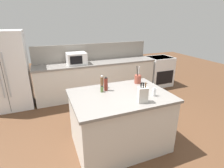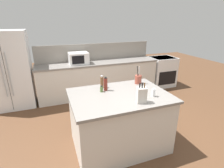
{
  "view_description": "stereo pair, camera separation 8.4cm",
  "coord_description": "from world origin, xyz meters",
  "px_view_note": "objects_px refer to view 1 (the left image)",
  "views": [
    {
      "loc": [
        -1.05,
        -2.25,
        2.04
      ],
      "look_at": [
        0.0,
        0.35,
        0.99
      ],
      "focal_mm": 28.0,
      "sensor_mm": 36.0,
      "label": 1
    },
    {
      "loc": [
        -0.97,
        -2.28,
        2.04
      ],
      "look_at": [
        0.0,
        0.35,
        0.99
      ],
      "focal_mm": 28.0,
      "sensor_mm": 36.0,
      "label": 2
    }
  ],
  "objects_px": {
    "microwave": "(77,58)",
    "utensil_crock": "(138,79)",
    "vinegar_bottle": "(106,84)",
    "salt_shaker": "(154,92)",
    "pepper_grinder": "(102,82)",
    "knife_block": "(143,95)",
    "spice_jar_oregano": "(102,89)",
    "range_oven": "(159,71)",
    "refrigerator": "(6,71)"
  },
  "relations": [
    {
      "from": "microwave",
      "to": "vinegar_bottle",
      "type": "distance_m",
      "value": 1.97
    },
    {
      "from": "range_oven",
      "to": "vinegar_bottle",
      "type": "height_order",
      "value": "vinegar_bottle"
    },
    {
      "from": "knife_block",
      "to": "pepper_grinder",
      "type": "xyz_separation_m",
      "value": [
        -0.35,
        0.73,
        -0.01
      ]
    },
    {
      "from": "range_oven",
      "to": "microwave",
      "type": "distance_m",
      "value": 2.68
    },
    {
      "from": "pepper_grinder",
      "to": "vinegar_bottle",
      "type": "bearing_deg",
      "value": -81.79
    },
    {
      "from": "microwave",
      "to": "knife_block",
      "type": "bearing_deg",
      "value": -80.81
    },
    {
      "from": "utensil_crock",
      "to": "spice_jar_oregano",
      "type": "relative_size",
      "value": 3.1
    },
    {
      "from": "salt_shaker",
      "to": "range_oven",
      "type": "bearing_deg",
      "value": 51.72
    },
    {
      "from": "vinegar_bottle",
      "to": "utensil_crock",
      "type": "bearing_deg",
      "value": 9.76
    },
    {
      "from": "utensil_crock",
      "to": "microwave",
      "type": "bearing_deg",
      "value": 111.84
    },
    {
      "from": "knife_block",
      "to": "pepper_grinder",
      "type": "height_order",
      "value": "knife_block"
    },
    {
      "from": "pepper_grinder",
      "to": "spice_jar_oregano",
      "type": "relative_size",
      "value": 2.07
    },
    {
      "from": "microwave",
      "to": "salt_shaker",
      "type": "bearing_deg",
      "value": -74.25
    },
    {
      "from": "salt_shaker",
      "to": "spice_jar_oregano",
      "type": "distance_m",
      "value": 0.81
    },
    {
      "from": "utensil_crock",
      "to": "vinegar_bottle",
      "type": "relative_size",
      "value": 1.4
    },
    {
      "from": "range_oven",
      "to": "knife_block",
      "type": "height_order",
      "value": "knife_block"
    },
    {
      "from": "range_oven",
      "to": "salt_shaker",
      "type": "height_order",
      "value": "salt_shaker"
    },
    {
      "from": "utensil_crock",
      "to": "spice_jar_oregano",
      "type": "distance_m",
      "value": 0.75
    },
    {
      "from": "range_oven",
      "to": "salt_shaker",
      "type": "xyz_separation_m",
      "value": [
        -1.92,
        -2.44,
        0.53
      ]
    },
    {
      "from": "range_oven",
      "to": "salt_shaker",
      "type": "relative_size",
      "value": 7.09
    },
    {
      "from": "utensil_crock",
      "to": "pepper_grinder",
      "type": "bearing_deg",
      "value": 177.74
    },
    {
      "from": "vinegar_bottle",
      "to": "salt_shaker",
      "type": "height_order",
      "value": "vinegar_bottle"
    },
    {
      "from": "knife_block",
      "to": "utensil_crock",
      "type": "bearing_deg",
      "value": 77.69
    },
    {
      "from": "range_oven",
      "to": "pepper_grinder",
      "type": "height_order",
      "value": "pepper_grinder"
    },
    {
      "from": "knife_block",
      "to": "spice_jar_oregano",
      "type": "height_order",
      "value": "knife_block"
    },
    {
      "from": "refrigerator",
      "to": "knife_block",
      "type": "bearing_deg",
      "value": -51.87
    },
    {
      "from": "utensil_crock",
      "to": "pepper_grinder",
      "type": "height_order",
      "value": "utensil_crock"
    },
    {
      "from": "pepper_grinder",
      "to": "salt_shaker",
      "type": "xyz_separation_m",
      "value": [
        0.62,
        -0.61,
        -0.04
      ]
    },
    {
      "from": "microwave",
      "to": "spice_jar_oregano",
      "type": "relative_size",
      "value": 4.74
    },
    {
      "from": "microwave",
      "to": "knife_block",
      "type": "relative_size",
      "value": 1.69
    },
    {
      "from": "refrigerator",
      "to": "vinegar_bottle",
      "type": "xyz_separation_m",
      "value": [
        1.72,
        -2.02,
        0.14
      ]
    },
    {
      "from": "refrigerator",
      "to": "salt_shaker",
      "type": "xyz_separation_m",
      "value": [
        2.32,
        -2.49,
        0.09
      ]
    },
    {
      "from": "microwave",
      "to": "salt_shaker",
      "type": "xyz_separation_m",
      "value": [
        0.69,
        -2.44,
        -0.09
      ]
    },
    {
      "from": "utensil_crock",
      "to": "salt_shaker",
      "type": "distance_m",
      "value": 0.59
    },
    {
      "from": "knife_block",
      "to": "spice_jar_oregano",
      "type": "relative_size",
      "value": 2.81
    },
    {
      "from": "utensil_crock",
      "to": "knife_block",
      "type": "bearing_deg",
      "value": -114.95
    },
    {
      "from": "microwave",
      "to": "salt_shaker",
      "type": "distance_m",
      "value": 2.53
    },
    {
      "from": "knife_block",
      "to": "salt_shaker",
      "type": "relative_size",
      "value": 2.24
    },
    {
      "from": "pepper_grinder",
      "to": "range_oven",
      "type": "bearing_deg",
      "value": 35.65
    },
    {
      "from": "range_oven",
      "to": "utensil_crock",
      "type": "xyz_separation_m",
      "value": [
        -1.87,
        -1.85,
        0.56
      ]
    },
    {
      "from": "pepper_grinder",
      "to": "salt_shaker",
      "type": "relative_size",
      "value": 1.65
    },
    {
      "from": "microwave",
      "to": "range_oven",
      "type": "bearing_deg",
      "value": -0.0
    },
    {
      "from": "microwave",
      "to": "utensil_crock",
      "type": "distance_m",
      "value": 2.0
    },
    {
      "from": "knife_block",
      "to": "spice_jar_oregano",
      "type": "bearing_deg",
      "value": 138.9
    },
    {
      "from": "refrigerator",
      "to": "salt_shaker",
      "type": "height_order",
      "value": "refrigerator"
    },
    {
      "from": "utensil_crock",
      "to": "spice_jar_oregano",
      "type": "xyz_separation_m",
      "value": [
        -0.74,
        -0.15,
        -0.03
      ]
    },
    {
      "from": "utensil_crock",
      "to": "spice_jar_oregano",
      "type": "bearing_deg",
      "value": -168.68
    },
    {
      "from": "microwave",
      "to": "vinegar_bottle",
      "type": "relative_size",
      "value": 2.14
    },
    {
      "from": "knife_block",
      "to": "utensil_crock",
      "type": "distance_m",
      "value": 0.78
    },
    {
      "from": "range_oven",
      "to": "pepper_grinder",
      "type": "xyz_separation_m",
      "value": [
        -2.55,
        -1.83,
        0.57
      ]
    }
  ]
}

